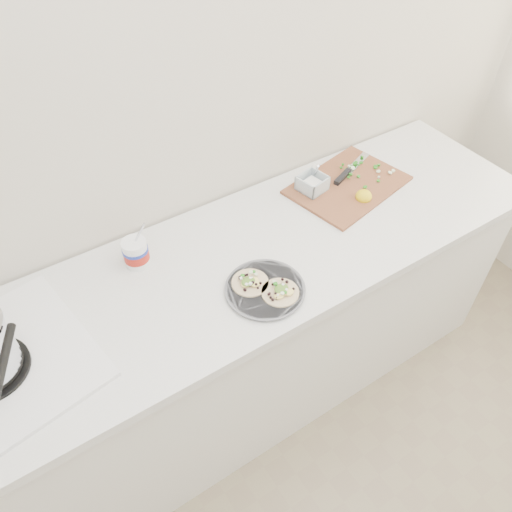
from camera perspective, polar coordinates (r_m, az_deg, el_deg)
counter at (r=2.07m, az=-2.25°, el=-9.09°), size 2.44×0.66×0.90m
taco_plate at (r=1.61m, az=1.04°, el=-3.61°), size 0.26×0.26×0.04m
tub at (r=1.71m, az=-13.53°, el=0.67°), size 0.09×0.09×0.20m
cutboard at (r=2.05m, az=10.09°, el=8.29°), size 0.51×0.40×0.07m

